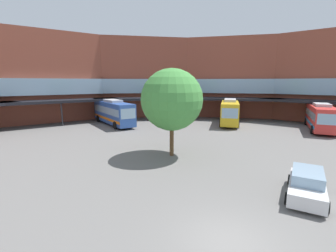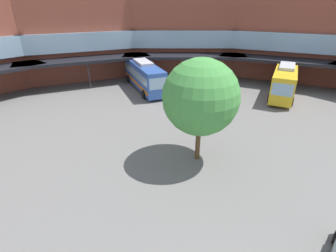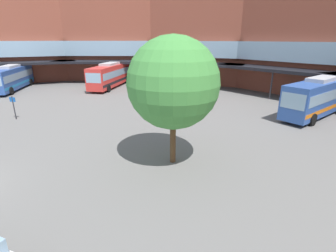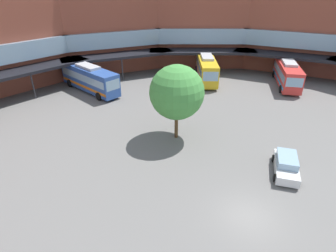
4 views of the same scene
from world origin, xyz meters
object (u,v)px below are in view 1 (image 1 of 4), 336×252
(bus_3, at_px, (320,116))
(plaza_tree, at_px, (172,100))
(bus_1, at_px, (113,112))
(parked_car, at_px, (307,185))
(bus_4, at_px, (230,111))

(bus_3, distance_m, plaza_tree, 23.79)
(bus_1, distance_m, plaza_tree, 18.39)
(bus_1, height_order, bus_3, bus_1)
(bus_1, bearing_deg, plaza_tree, -4.27)
(bus_3, xyz_separation_m, plaza_tree, (-23.40, -2.88, 3.13))
(parked_car, bearing_deg, bus_3, 175.84)
(bus_4, relative_size, plaza_tree, 1.38)
(bus_3, bearing_deg, parked_car, -9.33)
(bus_4, height_order, plaza_tree, plaza_tree)
(bus_1, relative_size, bus_3, 1.24)
(bus_4, relative_size, parked_car, 2.31)
(parked_car, bearing_deg, bus_4, -154.99)
(bus_1, height_order, bus_4, bus_4)
(bus_3, height_order, bus_4, bus_4)
(bus_1, relative_size, bus_4, 1.10)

